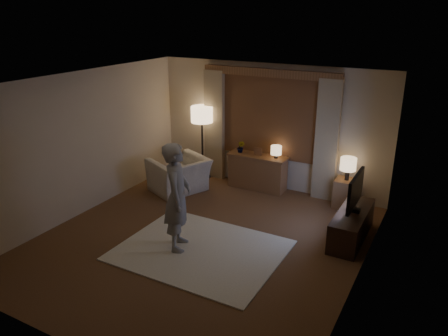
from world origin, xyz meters
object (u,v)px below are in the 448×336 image
Objects in this scene: side_table at (345,193)px; sideboard at (257,173)px; tv_stand at (352,225)px; armchair at (179,175)px; person at (177,197)px.

sideboard is at bearing 178.47° from side_table.
sideboard is at bearing 151.33° from tv_stand.
side_table is at bearing -1.53° from sideboard.
tv_stand is (3.65, -0.33, -0.10)m from armchair.
sideboard is 1.65m from armchair.
armchair is at bearing 9.34° from person.
armchair reaches higher than sideboard.
armchair is at bearing -165.03° from side_table.
person reaches higher than sideboard.
armchair reaches higher than side_table.
tv_stand is 0.81× the size of person.
person is at bearing -145.50° from tv_stand.
armchair is 3.35m from side_table.
armchair is 0.63× the size of person.
side_table is at bearing 128.70° from armchair.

